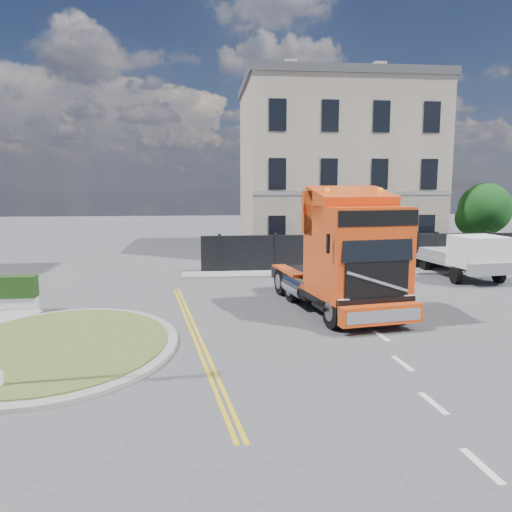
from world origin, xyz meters
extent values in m
plane|color=#424244|center=(0.00, 0.00, 0.00)|extent=(120.00, 120.00, 0.00)
cylinder|color=gray|center=(-7.00, -3.00, 0.06)|extent=(6.80, 6.80, 0.12)
cylinder|color=#465421|center=(-7.00, -3.00, 0.14)|extent=(6.20, 6.20, 0.05)
cube|color=black|center=(6.00, 9.00, 1.00)|extent=(18.00, 0.25, 2.00)
cube|color=silver|center=(14.50, 9.00, 1.00)|extent=(2.60, 0.12, 2.00)
cube|color=#B8A692|center=(6.00, 16.50, 5.50)|extent=(12.00, 10.00, 11.00)
cube|color=#47474C|center=(6.00, 16.50, 11.25)|extent=(12.30, 10.30, 0.50)
cube|color=#B8A692|center=(3.00, 16.50, 12.00)|extent=(0.80, 0.80, 1.60)
cube|color=#B8A692|center=(9.00, 16.50, 12.00)|extent=(0.80, 0.80, 1.60)
cylinder|color=#382619|center=(14.50, 12.00, 1.20)|extent=(0.24, 0.24, 2.40)
sphere|color=black|center=(14.50, 12.00, 3.20)|extent=(3.20, 3.20, 3.20)
sphere|color=black|center=(14.00, 12.40, 2.60)|extent=(2.20, 2.20, 2.20)
cube|color=gray|center=(6.00, 8.10, 0.06)|extent=(20.00, 1.60, 0.12)
cube|color=black|center=(2.10, 1.16, 0.84)|extent=(3.88, 7.39, 0.50)
cube|color=#E64410|center=(2.43, -0.77, 2.40)|extent=(3.24, 3.33, 3.12)
cube|color=#E64410|center=(2.23, 0.39, 3.68)|extent=(2.92, 1.46, 1.56)
cube|color=black|center=(2.67, -2.17, 2.85)|extent=(2.43, 0.48, 1.17)
cube|color=#E64410|center=(2.73, -2.53, 0.61)|extent=(2.82, 0.86, 0.61)
cylinder|color=black|center=(1.39, -1.85, 0.58)|extent=(0.55, 1.20, 1.16)
cylinder|color=gray|center=(1.39, -1.85, 0.58)|extent=(0.50, 0.70, 0.64)
cylinder|color=black|center=(3.77, -1.44, 0.58)|extent=(0.55, 1.20, 1.16)
cylinder|color=gray|center=(3.77, -1.44, 0.58)|extent=(0.50, 0.70, 0.64)
cylinder|color=black|center=(0.72, 2.05, 0.58)|extent=(0.55, 1.20, 1.16)
cylinder|color=gray|center=(0.72, 2.05, 0.58)|extent=(0.50, 0.70, 0.64)
cylinder|color=black|center=(3.10, 2.46, 0.58)|extent=(0.55, 1.20, 1.16)
cylinder|color=gray|center=(3.10, 2.46, 0.58)|extent=(0.50, 0.70, 0.64)
cylinder|color=black|center=(0.49, 3.37, 0.58)|extent=(0.55, 1.20, 1.16)
cylinder|color=gray|center=(0.49, 3.37, 0.58)|extent=(0.50, 0.70, 0.64)
cylinder|color=black|center=(2.87, 3.78, 0.58)|extent=(0.55, 1.20, 1.16)
cylinder|color=gray|center=(2.87, 3.78, 0.58)|extent=(0.50, 0.70, 0.64)
cube|color=gray|center=(10.17, 6.60, 0.80)|extent=(2.86, 5.69, 0.28)
cube|color=white|center=(10.17, 4.89, 1.53)|extent=(2.41, 2.31, 1.48)
cylinder|color=black|center=(9.09, 4.89, 0.40)|extent=(0.28, 0.80, 0.80)
cylinder|color=black|center=(11.24, 4.89, 0.40)|extent=(0.28, 0.80, 0.80)
cylinder|color=black|center=(9.09, 8.30, 0.40)|extent=(0.28, 0.80, 0.80)
cylinder|color=black|center=(11.24, 8.30, 0.40)|extent=(0.28, 0.80, 0.80)
camera|label=1|loc=(-2.74, -17.33, 4.66)|focal=35.00mm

